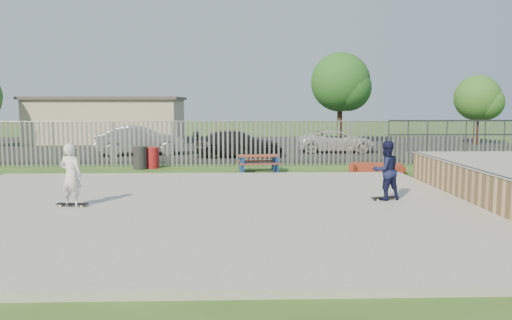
{
  "coord_description": "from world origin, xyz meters",
  "views": [
    {
      "loc": [
        1.36,
        -12.89,
        2.83
      ],
      "look_at": [
        1.82,
        2.0,
        1.1
      ],
      "focal_mm": 35.0,
      "sensor_mm": 36.0,
      "label": 1
    }
  ],
  "objects_px": {
    "funbox": "(376,168)",
    "skater_white": "(71,175)",
    "trash_bin_red": "(152,158)",
    "tree_mid": "(340,82)",
    "car_white": "(337,141)",
    "car_silver": "(141,140)",
    "skater_navy": "(386,170)",
    "picnic_table": "(258,163)",
    "trash_bin_grey": "(140,158)",
    "tree_right": "(477,98)",
    "car_dark": "(238,144)"
  },
  "relations": [
    {
      "from": "trash_bin_red",
      "to": "tree_mid",
      "type": "relative_size",
      "value": 0.15
    },
    {
      "from": "tree_right",
      "to": "skater_white",
      "type": "distance_m",
      "value": 28.3
    },
    {
      "from": "car_dark",
      "to": "tree_right",
      "type": "xyz_separation_m",
      "value": [
        15.8,
        7.03,
        2.4
      ]
    },
    {
      "from": "car_silver",
      "to": "car_dark",
      "type": "height_order",
      "value": "car_silver"
    },
    {
      "from": "tree_right",
      "to": "picnic_table",
      "type": "bearing_deg",
      "value": -139.85
    },
    {
      "from": "car_dark",
      "to": "car_white",
      "type": "height_order",
      "value": "car_dark"
    },
    {
      "from": "picnic_table",
      "to": "funbox",
      "type": "xyz_separation_m",
      "value": [
        4.76,
        -0.3,
        -0.17
      ]
    },
    {
      "from": "trash_bin_grey",
      "to": "car_white",
      "type": "relative_size",
      "value": 0.22
    },
    {
      "from": "picnic_table",
      "to": "skater_navy",
      "type": "relative_size",
      "value": 1.1
    },
    {
      "from": "picnic_table",
      "to": "trash_bin_grey",
      "type": "height_order",
      "value": "trash_bin_grey"
    },
    {
      "from": "picnic_table",
      "to": "trash_bin_red",
      "type": "distance_m",
      "value": 4.72
    },
    {
      "from": "skater_navy",
      "to": "funbox",
      "type": "bearing_deg",
      "value": -120.66
    },
    {
      "from": "funbox",
      "to": "car_white",
      "type": "bearing_deg",
      "value": 103.45
    },
    {
      "from": "trash_bin_grey",
      "to": "car_dark",
      "type": "distance_m",
      "value": 6.11
    },
    {
      "from": "skater_navy",
      "to": "picnic_table",
      "type": "bearing_deg",
      "value": -81.19
    },
    {
      "from": "picnic_table",
      "to": "car_white",
      "type": "distance_m",
      "value": 9.23
    },
    {
      "from": "car_dark",
      "to": "trash_bin_grey",
      "type": "bearing_deg",
      "value": 133.1
    },
    {
      "from": "picnic_table",
      "to": "tree_mid",
      "type": "relative_size",
      "value": 0.29
    },
    {
      "from": "trash_bin_red",
      "to": "car_silver",
      "type": "distance_m",
      "value": 5.66
    },
    {
      "from": "funbox",
      "to": "car_white",
      "type": "xyz_separation_m",
      "value": [
        -0.03,
        8.22,
        0.45
      ]
    },
    {
      "from": "trash_bin_red",
      "to": "car_white",
      "type": "xyz_separation_m",
      "value": [
        9.25,
        6.57,
        0.19
      ]
    },
    {
      "from": "funbox",
      "to": "car_silver",
      "type": "distance_m",
      "value": 12.97
    },
    {
      "from": "car_silver",
      "to": "skater_white",
      "type": "xyz_separation_m",
      "value": [
        1.0,
        -14.05,
        0.17
      ]
    },
    {
      "from": "funbox",
      "to": "skater_white",
      "type": "distance_m",
      "value": 12.09
    },
    {
      "from": "tree_mid",
      "to": "skater_white",
      "type": "relative_size",
      "value": 3.8
    },
    {
      "from": "car_white",
      "to": "trash_bin_red",
      "type": "bearing_deg",
      "value": 126.58
    },
    {
      "from": "picnic_table",
      "to": "car_white",
      "type": "bearing_deg",
      "value": 52.08
    },
    {
      "from": "trash_bin_red",
      "to": "tree_mid",
      "type": "bearing_deg",
      "value": 50.08
    },
    {
      "from": "tree_mid",
      "to": "tree_right",
      "type": "height_order",
      "value": "tree_mid"
    },
    {
      "from": "tree_right",
      "to": "skater_white",
      "type": "height_order",
      "value": "tree_right"
    },
    {
      "from": "picnic_table",
      "to": "skater_white",
      "type": "bearing_deg",
      "value": -132.06
    },
    {
      "from": "funbox",
      "to": "tree_right",
      "type": "bearing_deg",
      "value": 64.97
    },
    {
      "from": "funbox",
      "to": "skater_white",
      "type": "height_order",
      "value": "skater_white"
    },
    {
      "from": "tree_right",
      "to": "skater_white",
      "type": "relative_size",
      "value": 2.82
    },
    {
      "from": "trash_bin_grey",
      "to": "trash_bin_red",
      "type": "bearing_deg",
      "value": 28.25
    },
    {
      "from": "funbox",
      "to": "car_white",
      "type": "distance_m",
      "value": 8.23
    },
    {
      "from": "funbox",
      "to": "trash_bin_red",
      "type": "xyz_separation_m",
      "value": [
        -9.28,
        1.65,
        0.27
      ]
    },
    {
      "from": "tree_right",
      "to": "funbox",
      "type": "bearing_deg",
      "value": -128.27
    },
    {
      "from": "skater_navy",
      "to": "skater_white",
      "type": "bearing_deg",
      "value": -13.06
    },
    {
      "from": "funbox",
      "to": "car_dark",
      "type": "height_order",
      "value": "car_dark"
    },
    {
      "from": "car_silver",
      "to": "skater_navy",
      "type": "bearing_deg",
      "value": -158.24
    },
    {
      "from": "funbox",
      "to": "picnic_table",
      "type": "bearing_deg",
      "value": -170.4
    },
    {
      "from": "trash_bin_red",
      "to": "tree_right",
      "type": "height_order",
      "value": "tree_right"
    },
    {
      "from": "picnic_table",
      "to": "tree_right",
      "type": "distance_m",
      "value": 19.74
    },
    {
      "from": "funbox",
      "to": "tree_mid",
      "type": "xyz_separation_m",
      "value": [
        1.33,
        14.33,
        3.99
      ]
    },
    {
      "from": "trash_bin_red",
      "to": "tree_mid",
      "type": "distance_m",
      "value": 16.95
    },
    {
      "from": "funbox",
      "to": "trash_bin_grey",
      "type": "height_order",
      "value": "trash_bin_grey"
    },
    {
      "from": "trash_bin_grey",
      "to": "tree_right",
      "type": "height_order",
      "value": "tree_right"
    },
    {
      "from": "picnic_table",
      "to": "trash_bin_red",
      "type": "xyz_separation_m",
      "value": [
        -4.52,
        1.35,
        0.1
      ]
    },
    {
      "from": "car_silver",
      "to": "tree_right",
      "type": "xyz_separation_m",
      "value": [
        21.03,
        5.83,
        2.29
      ]
    }
  ]
}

